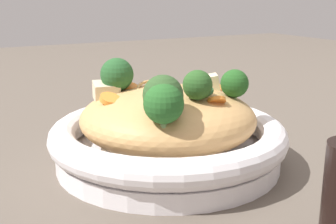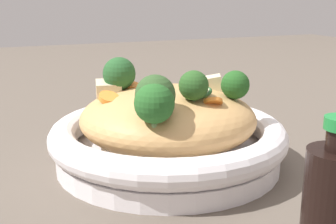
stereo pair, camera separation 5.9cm
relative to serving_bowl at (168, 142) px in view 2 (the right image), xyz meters
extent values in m
plane|color=brown|center=(0.00, 0.00, -0.03)|extent=(3.00, 3.00, 0.00)
cylinder|color=white|center=(0.00, 0.00, -0.02)|extent=(0.30, 0.30, 0.02)
torus|color=white|center=(0.00, 0.00, 0.01)|extent=(0.32, 0.32, 0.04)
ellipsoid|color=tan|center=(0.00, 0.00, 0.03)|extent=(0.24, 0.24, 0.08)
torus|color=tan|center=(0.02, 0.01, 0.07)|extent=(0.06, 0.06, 0.02)
torus|color=tan|center=(-0.02, 0.03, 0.06)|extent=(0.07, 0.07, 0.03)
torus|color=tan|center=(-0.01, 0.00, 0.07)|extent=(0.07, 0.07, 0.01)
torus|color=tan|center=(0.02, -0.02, 0.06)|extent=(0.06, 0.06, 0.02)
cone|color=#97B36D|center=(-0.04, -0.08, 0.06)|extent=(0.03, 0.03, 0.02)
sphere|color=#22531F|center=(-0.04, -0.08, 0.08)|extent=(0.05, 0.05, 0.04)
cone|color=#97B56A|center=(-0.07, 0.05, 0.06)|extent=(0.03, 0.03, 0.02)
sphere|color=#305128|center=(-0.07, 0.05, 0.08)|extent=(0.06, 0.06, 0.05)
cone|color=#93B373|center=(-0.09, 0.05, 0.05)|extent=(0.02, 0.02, 0.02)
sphere|color=#255C24|center=(-0.09, 0.05, 0.08)|extent=(0.05, 0.05, 0.05)
cone|color=#94AF6C|center=(-0.06, -0.01, 0.07)|extent=(0.02, 0.02, 0.02)
sphere|color=#295422|center=(-0.06, -0.01, 0.09)|extent=(0.05, 0.05, 0.04)
cone|color=#96AB70|center=(0.05, 0.05, 0.06)|extent=(0.03, 0.03, 0.02)
sphere|color=#255529|center=(0.05, 0.05, 0.09)|extent=(0.06, 0.06, 0.05)
cylinder|color=orange|center=(-0.01, -0.04, 0.07)|extent=(0.03, 0.02, 0.02)
cylinder|color=orange|center=(0.04, -0.07, 0.07)|extent=(0.03, 0.02, 0.02)
cylinder|color=orange|center=(0.01, 0.08, 0.07)|extent=(0.03, 0.03, 0.02)
cylinder|color=orange|center=(0.05, 0.03, 0.07)|extent=(0.03, 0.03, 0.01)
cylinder|color=orange|center=(-0.07, -0.03, 0.07)|extent=(0.03, 0.03, 0.02)
cylinder|color=orange|center=(0.02, -0.09, 0.06)|extent=(0.02, 0.02, 0.02)
cylinder|color=beige|center=(0.05, -0.08, 0.06)|extent=(0.04, 0.04, 0.02)
torus|color=#27562D|center=(0.05, -0.08, 0.06)|extent=(0.05, 0.05, 0.03)
cylinder|color=beige|center=(-0.04, -0.02, 0.07)|extent=(0.04, 0.04, 0.01)
torus|color=#28572A|center=(-0.04, -0.02, 0.07)|extent=(0.04, 0.04, 0.01)
cube|color=beige|center=(0.05, 0.07, 0.07)|extent=(0.04, 0.04, 0.03)
cube|color=beige|center=(0.01, -0.07, 0.07)|extent=(0.04, 0.04, 0.03)
cylinder|color=black|center=(-0.26, -0.04, 0.02)|extent=(0.05, 0.05, 0.10)
camera|label=1|loc=(-0.50, 0.27, 0.20)|focal=47.30mm
camera|label=2|loc=(-0.53, 0.22, 0.20)|focal=47.30mm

